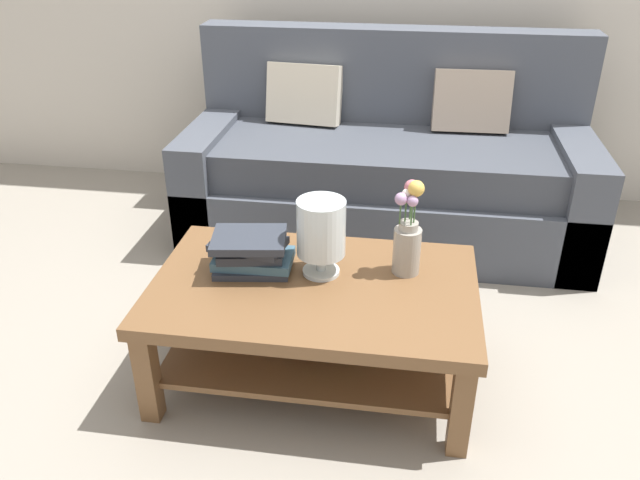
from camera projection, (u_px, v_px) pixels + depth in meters
name	position (u px, v px, depth m)	size (l,w,h in m)	color
ground_plane	(340.00, 327.00, 2.80)	(10.00, 10.00, 0.00)	gray
couch	(386.00, 169.00, 3.46)	(2.12, 0.90, 1.06)	#474C56
coffee_table	(315.00, 309.00, 2.38)	(1.19, 0.76, 0.42)	brown
book_stack_main	(251.00, 252.00, 2.38)	(0.31, 0.25, 0.15)	#2D333D
glass_hurricane_vase	(321.00, 230.00, 2.31)	(0.18, 0.18, 0.30)	silver
flower_pitcher	(408.00, 236.00, 2.33)	(0.11, 0.11, 0.37)	#9E998E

